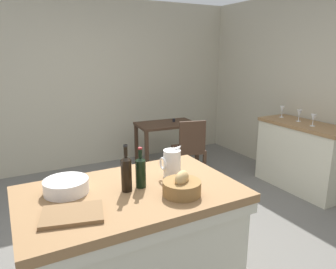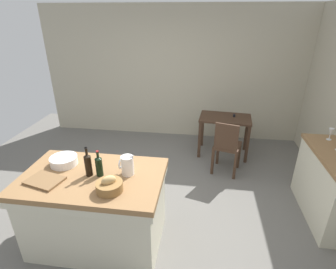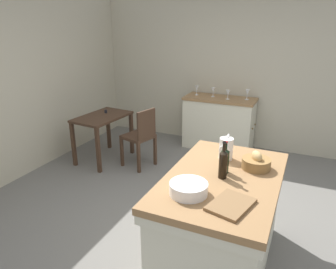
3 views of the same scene
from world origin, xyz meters
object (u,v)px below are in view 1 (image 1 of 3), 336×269
(wooden_chair, at_px, (190,149))
(wash_bowl, at_px, (66,186))
(side_cabinet, at_px, (302,156))
(wine_glass_left, at_px, (313,118))
(island_table, at_px, (132,243))
(writing_desk, at_px, (166,131))
(wine_glass_middle, at_px, (299,113))
(wine_bottle_dark, at_px, (141,171))
(bread_basket, at_px, (182,186))
(wine_glass_right, at_px, (282,110))
(pitcher, at_px, (172,163))
(cutting_board, at_px, (72,214))
(wine_bottle_amber, at_px, (126,173))

(wooden_chair, bearing_deg, wash_bowl, -142.18)
(side_cabinet, xyz_separation_m, wine_glass_left, (-0.05, -0.14, 0.55))
(island_table, relative_size, wooden_chair, 1.61)
(writing_desk, bearing_deg, wine_glass_left, -54.74)
(wine_glass_middle, bearing_deg, wine_bottle_dark, -161.26)
(side_cabinet, xyz_separation_m, wine_bottle_dark, (-2.66, -0.78, 0.55))
(island_table, height_order, wine_glass_middle, wine_glass_middle)
(bread_basket, xyz_separation_m, wine_glass_left, (2.42, 0.88, 0.06))
(wash_bowl, height_order, wine_glass_left, wine_glass_left)
(bread_basket, bearing_deg, wooden_chair, 56.39)
(writing_desk, bearing_deg, wash_bowl, -131.44)
(bread_basket, bearing_deg, wine_glass_right, 29.99)
(pitcher, xyz_separation_m, wine_glass_left, (2.33, 0.58, 0.01))
(wine_glass_middle, bearing_deg, wine_glass_right, 87.75)
(wooden_chair, bearing_deg, island_table, -132.61)
(wine_bottle_dark, height_order, wine_glass_middle, wine_bottle_dark)
(pitcher, distance_m, wine_bottle_dark, 0.29)
(pitcher, height_order, wine_glass_right, pitcher)
(side_cabinet, relative_size, cutting_board, 3.50)
(side_cabinet, relative_size, pitcher, 4.82)
(pitcher, bearing_deg, wooden_chair, 53.73)
(side_cabinet, relative_size, wine_bottle_amber, 3.72)
(wine_glass_middle, relative_size, wine_glass_right, 0.97)
(island_table, distance_m, wooden_chair, 2.24)
(wooden_chair, bearing_deg, wine_glass_left, -40.16)
(wash_bowl, xyz_separation_m, wine_glass_middle, (3.16, 0.76, 0.07))
(wooden_chair, bearing_deg, bread_basket, -123.61)
(writing_desk, bearing_deg, wine_glass_middle, -48.13)
(island_table, height_order, wine_bottle_amber, wine_bottle_amber)
(side_cabinet, relative_size, wooden_chair, 1.31)
(side_cabinet, relative_size, wine_glass_left, 8.01)
(bread_basket, bearing_deg, island_table, 140.78)
(wine_glass_middle, bearing_deg, wash_bowl, -166.50)
(wine_bottle_dark, bearing_deg, island_table, -169.32)
(wine_glass_left, bearing_deg, wine_bottle_dark, -166.28)
(writing_desk, distance_m, wooden_chair, 0.69)
(island_table, xyz_separation_m, writing_desk, (1.51, 2.33, 0.13))
(bread_basket, relative_size, wine_glass_middle, 1.64)
(writing_desk, distance_m, wine_glass_right, 1.72)
(bread_basket, bearing_deg, wine_bottle_dark, 128.26)
(side_cabinet, distance_m, wine_bottle_amber, 2.94)
(writing_desk, relative_size, wash_bowl, 3.20)
(side_cabinet, xyz_separation_m, wine_glass_middle, (0.02, 0.13, 0.55))
(island_table, xyz_separation_m, wine_glass_right, (2.78, 1.22, 0.53))
(island_table, xyz_separation_m, side_cabinet, (2.75, 0.79, -0.03))
(island_table, relative_size, wine_glass_left, 9.82)
(wooden_chair, relative_size, pitcher, 3.67)
(wash_bowl, height_order, wine_bottle_dark, wine_bottle_dark)
(wash_bowl, distance_m, bread_basket, 0.77)
(side_cabinet, bearing_deg, wine_glass_right, 85.63)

